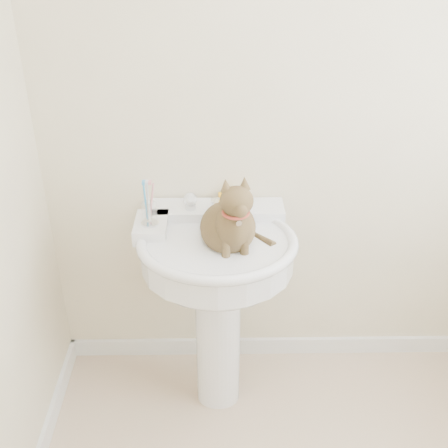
{
  "coord_description": "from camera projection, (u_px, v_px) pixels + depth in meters",
  "views": [
    {
      "loc": [
        -0.36,
        -1.06,
        2.0
      ],
      "look_at": [
        -0.34,
        0.79,
        0.93
      ],
      "focal_mm": 45.0,
      "sensor_mm": 36.0,
      "label": 1
    }
  ],
  "objects": [
    {
      "name": "cat",
      "position": [
        230.0,
        224.0,
        2.12
      ],
      "size": [
        0.24,
        0.3,
        0.43
      ],
      "rotation": [
        0.0,
        0.0,
        0.24
      ],
      "color": "brown",
      "rests_on": "pedestal_sink"
    },
    {
      "name": "baseboard_back",
      "position": [
        289.0,
        345.0,
        2.84
      ],
      "size": [
        2.2,
        0.02,
        0.09
      ],
      "primitive_type": "cube",
      "color": "white",
      "rests_on": "floor"
    },
    {
      "name": "faucet",
      "position": [
        217.0,
        202.0,
        2.28
      ],
      "size": [
        0.28,
        0.12,
        0.14
      ],
      "color": "silver",
      "rests_on": "pedestal_sink"
    },
    {
      "name": "wall_back",
      "position": [
        307.0,
        116.0,
        2.25
      ],
      "size": [
        2.2,
        0.0,
        2.5
      ],
      "primitive_type": null,
      "color": "beige",
      "rests_on": "ground"
    },
    {
      "name": "pedestal_sink",
      "position": [
        217.0,
        272.0,
        2.26
      ],
      "size": [
        0.65,
        0.63,
        0.89
      ],
      "color": "white",
      "rests_on": "floor"
    },
    {
      "name": "toothbrush_cup",
      "position": [
        149.0,
        213.0,
        2.19
      ],
      "size": [
        0.07,
        0.07,
        0.19
      ],
      "rotation": [
        0.0,
        0.0,
        -0.07
      ],
      "color": "silver",
      "rests_on": "pedestal_sink"
    },
    {
      "name": "soap_bar",
      "position": [
        230.0,
        198.0,
        2.38
      ],
      "size": [
        0.1,
        0.07,
        0.03
      ],
      "primitive_type": "cube",
      "rotation": [
        0.0,
        0.0,
        0.11
      ],
      "color": "#F7A814",
      "rests_on": "pedestal_sink"
    }
  ]
}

